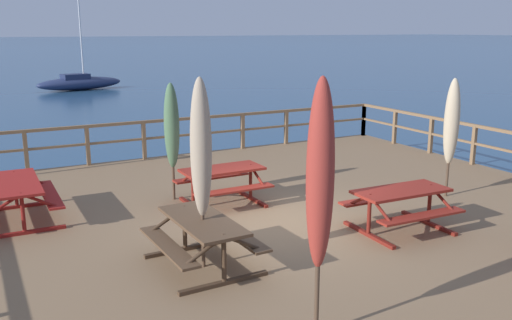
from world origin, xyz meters
The scene contains 12 objects.
ground_plane centered at (0.00, 0.00, 0.00)m, with size 600.00×600.00×0.00m, color navy.
wooden_deck centered at (0.00, 0.00, 0.32)m, with size 14.07×12.76×0.63m, color #846647.
railing_waterside_far centered at (0.00, 6.23, 1.37)m, with size 13.87×0.10×1.09m.
picnic_table_back_left centered at (-4.34, 2.35, 1.19)m, with size 1.42×2.03×0.78m.
picnic_table_mid_right centered at (-0.49, 1.51, 1.18)m, with size 1.70×1.43×0.78m.
picnic_table_front_left centered at (-2.04, -1.21, 1.19)m, with size 1.46×1.85×0.78m.
picnic_table_front_right centered at (1.71, -1.39, 1.18)m, with size 1.77×1.44×0.78m.
patio_umbrella_tall_back_right centered at (4.06, -0.24, 2.26)m, with size 0.32×0.32×2.56m.
patio_umbrella_short_front centered at (-2.04, -1.22, 2.48)m, with size 0.32×0.32×2.90m.
patio_umbrella_tall_mid_right centered at (-1.29, 2.27, 2.21)m, with size 0.32×0.32×2.50m.
patio_umbrella_tall_back_left centered at (-1.60, -3.65, 2.59)m, with size 0.32×0.32×3.08m.
sailboat_distant centered at (2.08, 31.61, 0.51)m, with size 6.21×2.82×7.72m.
Camera 1 is at (-4.99, -8.61, 4.20)m, focal length 38.94 mm.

